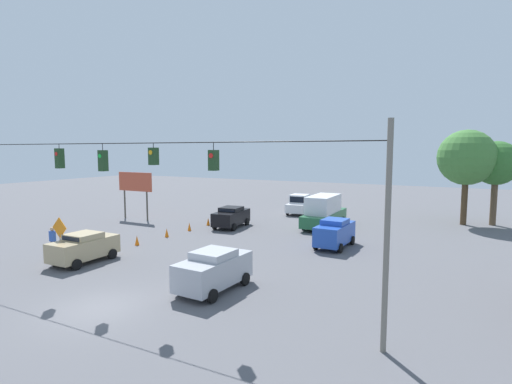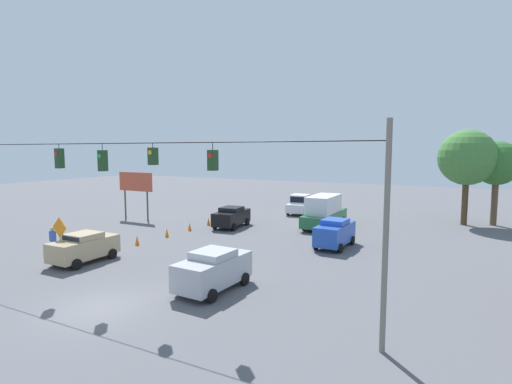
# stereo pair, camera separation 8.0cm
# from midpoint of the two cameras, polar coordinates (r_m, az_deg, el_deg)

# --- Properties ---
(ground_plane) EXTENTS (140.00, 140.00, 0.00)m
(ground_plane) POSITION_cam_midpoint_polar(r_m,az_deg,el_deg) (19.47, -21.54, -15.16)
(ground_plane) COLOR #56565B
(overhead_signal_span) EXTENTS (23.59, 0.38, 7.94)m
(overhead_signal_span) POSITION_cam_midpoint_polar(r_m,az_deg,el_deg) (19.67, -18.17, 0.34)
(overhead_signal_span) COLOR slate
(overhead_signal_span) RESTS_ON ground_plane
(sedan_tan_parked_shoulder) EXTENTS (2.13, 4.12, 1.82)m
(sedan_tan_parked_shoulder) POSITION_cam_midpoint_polar(r_m,az_deg,el_deg) (26.94, -23.44, -7.23)
(sedan_tan_parked_shoulder) COLOR tan
(sedan_tan_parked_shoulder) RESTS_ON ground_plane
(sedan_blue_oncoming_far) EXTENTS (2.10, 4.24, 2.02)m
(sedan_blue_oncoming_far) POSITION_cam_midpoint_polar(r_m,az_deg,el_deg) (29.03, 11.11, -5.71)
(sedan_blue_oncoming_far) COLOR #234CB2
(sedan_blue_oncoming_far) RESTS_ON ground_plane
(sedan_black_withflow_far) EXTENTS (2.40, 4.44, 1.83)m
(sedan_black_withflow_far) POSITION_cam_midpoint_polar(r_m,az_deg,el_deg) (35.82, -3.62, -3.53)
(sedan_black_withflow_far) COLOR black
(sedan_black_withflow_far) RESTS_ON ground_plane
(box_truck_green_oncoming_deep) EXTENTS (2.48, 7.14, 2.87)m
(box_truck_green_oncoming_deep) POSITION_cam_midpoint_polar(r_m,az_deg,el_deg) (36.33, 9.61, -2.74)
(box_truck_green_oncoming_deep) COLOR #236038
(box_truck_green_oncoming_deep) RESTS_ON ground_plane
(pickup_truck_white_withflow_deep) EXTENTS (2.48, 5.49, 2.12)m
(pickup_truck_white_withflow_deep) POSITION_cam_midpoint_polar(r_m,az_deg,el_deg) (43.79, 6.38, -1.78)
(pickup_truck_white_withflow_deep) COLOR silver
(pickup_truck_white_withflow_deep) RESTS_ON ground_plane
(sedan_silver_crossing_near) EXTENTS (2.25, 4.37, 1.99)m
(sedan_silver_crossing_near) POSITION_cam_midpoint_polar(r_m,az_deg,el_deg) (20.13, -6.16, -10.94)
(sedan_silver_crossing_near) COLOR #A8AAB2
(sedan_silver_crossing_near) RESTS_ON ground_plane
(traffic_cone_nearest) EXTENTS (0.32, 0.32, 0.70)m
(traffic_cone_nearest) POSITION_cam_midpoint_polar(r_m,az_deg,el_deg) (28.82, -20.37, -7.48)
(traffic_cone_nearest) COLOR orange
(traffic_cone_nearest) RESTS_ON ground_plane
(traffic_cone_second) EXTENTS (0.32, 0.32, 0.70)m
(traffic_cone_second) POSITION_cam_midpoint_polar(r_m,az_deg,el_deg) (30.44, -16.71, -6.65)
(traffic_cone_second) COLOR orange
(traffic_cone_second) RESTS_ON ground_plane
(traffic_cone_third) EXTENTS (0.32, 0.32, 0.70)m
(traffic_cone_third) POSITION_cam_midpoint_polar(r_m,az_deg,el_deg) (32.62, -12.70, -5.70)
(traffic_cone_third) COLOR orange
(traffic_cone_third) RESTS_ON ground_plane
(traffic_cone_fourth) EXTENTS (0.32, 0.32, 0.70)m
(traffic_cone_fourth) POSITION_cam_midpoint_polar(r_m,az_deg,el_deg) (34.78, -9.56, -4.90)
(traffic_cone_fourth) COLOR orange
(traffic_cone_fourth) RESTS_ON ground_plane
(traffic_cone_fifth) EXTENTS (0.32, 0.32, 0.70)m
(traffic_cone_fifth) POSITION_cam_midpoint_polar(r_m,az_deg,el_deg) (36.98, -6.91, -4.21)
(traffic_cone_fifth) COLOR orange
(traffic_cone_fifth) RESTS_ON ground_plane
(roadside_billboard) EXTENTS (4.26, 0.16, 4.70)m
(roadside_billboard) POSITION_cam_midpoint_polar(r_m,az_deg,el_deg) (41.30, -16.93, 0.99)
(roadside_billboard) COLOR #4C473D
(roadside_billboard) RESTS_ON ground_plane
(work_zone_sign) EXTENTS (1.27, 0.06, 2.84)m
(work_zone_sign) POSITION_cam_midpoint_polar(r_m,az_deg,el_deg) (27.09, -26.32, -5.05)
(work_zone_sign) COLOR slate
(work_zone_sign) RESTS_ON ground_plane
(pedestrian) EXTENTS (0.40, 0.28, 1.82)m
(pedestrian) POSITION_cam_midpoint_polar(r_m,az_deg,el_deg) (29.94, -27.12, -6.15)
(pedestrian) COLOR #2D334C
(pedestrian) RESTS_ON ground_plane
(tree_horizon_left) EXTENTS (4.00, 4.00, 7.71)m
(tree_horizon_left) POSITION_cam_midpoint_polar(r_m,az_deg,el_deg) (42.34, 31.03, 3.47)
(tree_horizon_left) COLOR brown
(tree_horizon_left) RESTS_ON ground_plane
(tree_horizon_right) EXTENTS (5.06, 5.06, 8.75)m
(tree_horizon_right) POSITION_cam_midpoint_polar(r_m,az_deg,el_deg) (41.21, 27.82, 4.33)
(tree_horizon_right) COLOR #4C3823
(tree_horizon_right) RESTS_ON ground_plane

